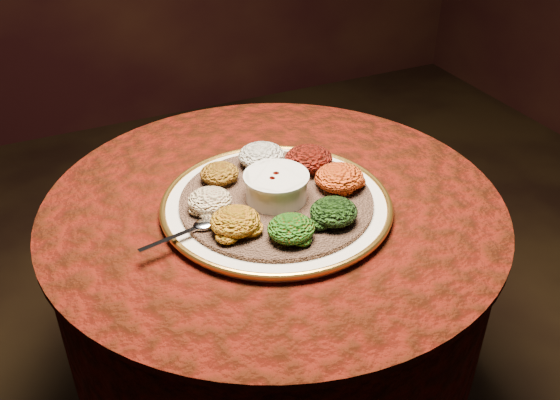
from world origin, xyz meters
name	(u,v)px	position (x,y,z in m)	size (l,w,h in m)	color
table	(274,267)	(0.00, 0.00, 0.55)	(0.96, 0.96, 0.73)	black
platter	(276,205)	(-0.01, -0.03, 0.75)	(0.60, 0.60, 0.02)	silver
injera	(276,200)	(-0.01, -0.03, 0.76)	(0.39, 0.39, 0.01)	brown
stew_bowl	(276,185)	(-0.01, -0.03, 0.79)	(0.13, 0.13, 0.05)	silver
spoon	(200,226)	(-0.18, -0.07, 0.77)	(0.16, 0.05, 0.01)	silver
portion_ayib	(261,156)	(0.02, 0.10, 0.79)	(0.10, 0.10, 0.05)	white
portion_kitfo	(309,159)	(0.10, 0.04, 0.79)	(0.10, 0.10, 0.05)	black
portion_tikil	(339,178)	(0.13, -0.05, 0.79)	(0.10, 0.10, 0.05)	#C66E10
portion_gomen	(334,212)	(0.06, -0.15, 0.78)	(0.09, 0.09, 0.04)	black
portion_mixveg	(291,229)	(-0.04, -0.16, 0.78)	(0.09, 0.08, 0.04)	#9E250A
portion_kik	(235,221)	(-0.12, -0.10, 0.78)	(0.09, 0.09, 0.05)	#B4620F
portion_timatim	(210,200)	(-0.14, -0.01, 0.78)	(0.09, 0.08, 0.04)	#710806
portion_shiro	(219,173)	(-0.09, 0.08, 0.78)	(0.08, 0.08, 0.04)	#8B5D10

